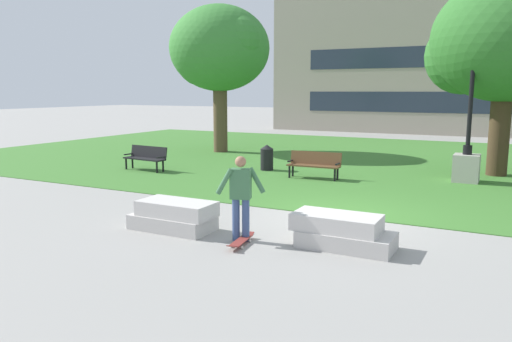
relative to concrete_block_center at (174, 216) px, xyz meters
name	(u,v)px	position (x,y,z in m)	size (l,w,h in m)	color
ground_plane	(336,217)	(2.74, 2.70, -0.31)	(140.00, 140.00, 0.00)	gray
grass_lawn	(412,163)	(2.74, 12.70, -0.30)	(40.00, 20.00, 0.02)	#3D752D
concrete_block_center	(174,216)	(0.00, 0.00, 0.00)	(1.85, 0.90, 0.64)	#BCB7B2
concrete_block_left	(342,232)	(3.58, 0.48, 0.00)	(1.92, 0.90, 0.64)	#BCB7B2
person_skateboarder	(241,193)	(1.65, -0.02, 0.66)	(0.87, 0.61, 1.71)	#384C7A
skateboard	(241,241)	(1.79, -0.28, -0.22)	(0.34, 1.04, 0.14)	maroon
park_bench_near_left	(146,157)	(-5.79, 6.07, 0.23)	(1.85, 0.71, 0.90)	black
park_bench_near_right	(314,163)	(0.43, 7.32, 0.23)	(1.82, 0.60, 0.90)	brown
lamp_post_left	(467,152)	(5.08, 9.00, 0.69)	(1.32, 0.80, 4.75)	#ADA89E
tree_far_right	(504,42)	(5.87, 10.90, 4.31)	(5.22, 4.97, 6.79)	#42301E
tree_near_right	(219,50)	(-6.38, 12.33, 4.57)	(4.99, 4.75, 6.96)	brown
trash_bin	(267,157)	(-1.78, 8.18, 0.20)	(0.49, 0.49, 0.96)	black
building_facade_distant	(442,55)	(1.78, 27.19, 4.98)	(24.11, 1.03, 10.60)	gray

